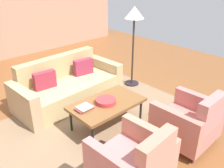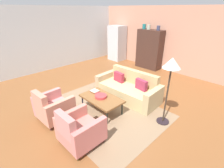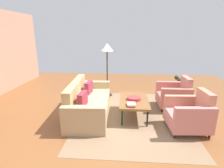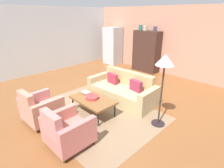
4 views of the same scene
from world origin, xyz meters
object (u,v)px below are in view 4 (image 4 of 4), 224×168
coffee_table (93,100)px  armchair_right (66,132)px  fruit_bowl (92,97)px  vase_small (155,29)px  floor_lamp (164,67)px  refrigerator (113,46)px  cabinet (146,51)px  armchair_left (40,110)px  vase_tall (140,28)px  vase_round (145,28)px  couch (123,91)px  book_stack (86,93)px

coffee_table → armchair_right: armchair_right is taller
fruit_bowl → vase_small: bearing=102.2°
armchair_right → floor_lamp: (0.88, 1.98, 1.10)m
coffee_table → refrigerator: refrigerator is taller
coffee_table → cabinet: 4.35m
armchair_left → fruit_bowl: bearing=60.4°
refrigerator → vase_tall: bearing=3.5°
vase_small → floor_lamp: size_ratio=0.11×
vase_round → coffee_table: bearing=-71.1°
armchair_left → vase_tall: vase_tall is taller
armchair_right → couch: bearing=103.4°
couch → cabinet: (-1.26, 2.95, 0.61)m
couch → vase_small: size_ratio=10.85×
armchair_right → coffee_table: bearing=116.3°
couch → vase_round: vase_round is taller
fruit_bowl → coffee_table: bearing=0.0°
fruit_bowl → vase_small: (-0.89, 4.13, 1.43)m
coffee_table → vase_tall: 4.70m
book_stack → cabinet: (-0.87, 4.05, 0.44)m
armchair_right → vase_round: 5.88m
refrigerator → armchair_right: bearing=-53.0°
armchair_right → cabinet: (-1.86, 5.30, 0.56)m
floor_lamp → vase_small: bearing=125.9°
cabinet → vase_small: (0.35, -0.00, 1.00)m
fruit_bowl → vase_tall: (-1.64, 4.13, 1.44)m
armchair_right → vase_round: (-2.01, 5.29, 1.56)m
armchair_right → fruit_bowl: (-0.62, 1.17, 0.13)m
cabinet → refrigerator: size_ratio=0.97×
vase_small → book_stack: bearing=-82.7°
armchair_right → vase_small: size_ratio=4.46×
cabinet → refrigerator: bearing=-177.1°
refrigerator → floor_lamp: 5.79m
armchair_right → book_stack: armchair_right is taller
cabinet → vase_tall: 1.09m
vase_small → floor_lamp: bearing=-54.1°
armchair_left → vase_tall: (-1.07, 5.29, 1.57)m
fruit_bowl → armchair_left: bearing=-116.2°
armchair_left → cabinet: cabinet is taller
vase_round → refrigerator: bearing=-177.0°
cabinet → book_stack: bearing=-77.9°
couch → fruit_bowl: (-0.02, -1.19, 0.18)m
vase_round → refrigerator: (-1.90, -0.10, -0.98)m
vase_round → refrigerator: 2.14m
vase_tall → vase_round: 0.25m
vase_small → refrigerator: (-2.40, -0.10, -0.97)m
armchair_left → vase_round: vase_round is taller
couch → coffee_table: couch is taller
floor_lamp → vase_round: bearing=131.1°
vase_small → floor_lamp: (2.40, -3.31, -0.45)m
armchair_right → refrigerator: (-3.91, 5.19, 0.58)m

